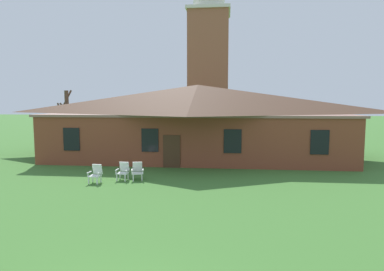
{
  "coord_description": "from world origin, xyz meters",
  "views": [
    {
      "loc": [
        2.24,
        -5.32,
        4.19
      ],
      "look_at": [
        0.72,
        9.15,
        2.72
      ],
      "focal_mm": 30.97,
      "sensor_mm": 36.0,
      "label": 1
    }
  ],
  "objects": [
    {
      "name": "brick_building",
      "position": [
        -0.0,
        20.33,
        2.81
      ],
      "size": [
        21.85,
        10.4,
        5.51
      ],
      "color": "brown",
      "rests_on": "ground"
    },
    {
      "name": "dome_tower",
      "position": [
        -0.04,
        36.12,
        9.68
      ],
      "size": [
        5.18,
        5.18,
        21.01
      ],
      "color": "#93563D",
      "rests_on": "ground"
    },
    {
      "name": "lawn_chair_by_porch",
      "position": [
        -4.5,
        10.98,
        0.5
      ],
      "size": [
        0.67,
        0.7,
        0.96
      ],
      "color": "white",
      "rests_on": "ground"
    },
    {
      "name": "lawn_chair_near_door",
      "position": [
        -3.29,
        11.77,
        0.5
      ],
      "size": [
        0.67,
        0.7,
        0.96
      ],
      "color": "white",
      "rests_on": "ground"
    },
    {
      "name": "lawn_chair_left_end",
      "position": [
        -2.53,
        11.86,
        0.5
      ],
      "size": [
        0.74,
        0.79,
        0.96
      ],
      "color": "silver",
      "rests_on": "ground"
    },
    {
      "name": "bare_tree_beside_building",
      "position": [
        -12.45,
        23.87,
        2.81
      ],
      "size": [
        1.44,
        1.48,
        5.32
      ],
      "color": "brown",
      "rests_on": "ground"
    }
  ]
}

